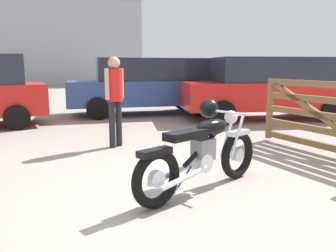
{
  "coord_description": "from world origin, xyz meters",
  "views": [
    {
      "loc": [
        -1.24,
        -3.56,
        1.48
      ],
      "look_at": [
        0.43,
        1.36,
        0.57
      ],
      "focal_mm": 36.2,
      "sensor_mm": 36.0,
      "label": 1
    }
  ],
  "objects": [
    {
      "name": "red_hatchback_near",
      "position": [
        4.21,
        11.46,
        0.92
      ],
      "size": [
        3.95,
        1.93,
        1.78
      ],
      "rotation": [
        0.0,
        0.0,
        -0.03
      ],
      "color": "black",
      "rests_on": "ground_plane"
    },
    {
      "name": "industrial_building",
      "position": [
        -2.21,
        30.47,
        3.76
      ],
      "size": [
        17.75,
        12.9,
        15.16
      ],
      "rotation": [
        0.0,
        0.0,
        -0.05
      ],
      "color": "#9EA0A8",
      "rests_on": "ground_plane"
    },
    {
      "name": "pale_sedan_back",
      "position": [
        4.6,
        4.65,
        0.94
      ],
      "size": [
        4.95,
        2.64,
        1.74
      ],
      "rotation": [
        0.0,
        0.0,
        2.95
      ],
      "color": "black",
      "rests_on": "ground_plane"
    },
    {
      "name": "timber_gate",
      "position": [
        3.11,
        0.72,
        0.7
      ],
      "size": [
        0.54,
        2.53,
        1.6
      ],
      "rotation": [
        0.0,
        0.0,
        1.73
      ],
      "color": "brown",
      "rests_on": "ground_plane"
    },
    {
      "name": "ground_plane",
      "position": [
        0.0,
        0.0,
        0.0
      ],
      "size": [
        80.0,
        80.0,
        0.0
      ],
      "primitive_type": "plane",
      "color": "gray"
    },
    {
      "name": "bystander",
      "position": [
        -0.17,
        2.62,
        1.02
      ],
      "size": [
        0.38,
        0.31,
        1.66
      ],
      "rotation": [
        0.0,
        0.0,
        2.22
      ],
      "color": "black",
      "rests_on": "ground_plane"
    },
    {
      "name": "dark_sedan_left",
      "position": [
        1.61,
        6.8,
        0.94
      ],
      "size": [
        4.83,
        2.26,
        1.74
      ],
      "rotation": [
        0.0,
        0.0,
        3.06
      ],
      "color": "black",
      "rests_on": "ground_plane"
    },
    {
      "name": "vintage_motorcycle",
      "position": [
        0.43,
        0.04,
        0.49
      ],
      "size": [
        1.94,
        1.07,
        1.07
      ],
      "rotation": [
        0.0,
        0.0,
        0.43
      ],
      "color": "black",
      "rests_on": "ground_plane"
    },
    {
      "name": "silver_sedan_mid",
      "position": [
        5.86,
        14.89,
        0.92
      ],
      "size": [
        4.14,
        2.38,
        1.78
      ],
      "rotation": [
        0.0,
        0.0,
        3.34
      ],
      "color": "black",
      "rests_on": "ground_plane"
    }
  ]
}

